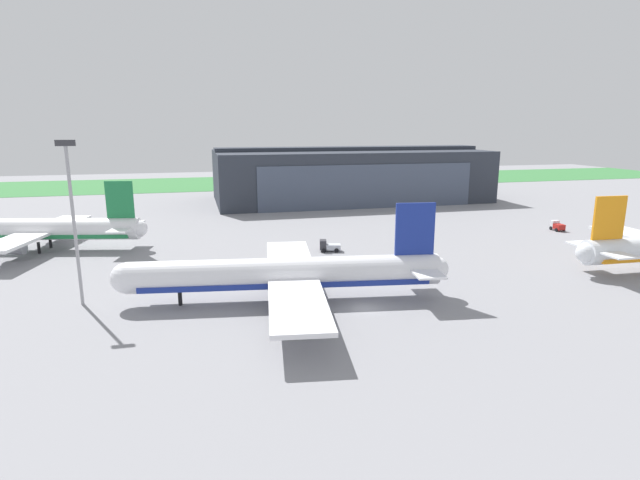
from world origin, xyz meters
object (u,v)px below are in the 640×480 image
at_px(baggage_tug, 557,226).
at_px(fuel_bowser, 329,246).
at_px(maintenance_hangar, 349,175).
at_px(airliner_near_left, 286,274).
at_px(airliner_far_left, 34,230).
at_px(apron_light_mast, 73,213).

xyz_separation_m(baggage_tug, fuel_bowser, (-57.99, -6.40, -0.03)).
distance_m(maintenance_hangar, airliner_near_left, 101.98).
height_order(maintenance_hangar, baggage_tug, maintenance_hangar).
bearing_deg(airliner_far_left, fuel_bowser, -14.83).
distance_m(maintenance_hangar, airliner_far_left, 97.34).
bearing_deg(airliner_near_left, apron_light_mast, 168.36).
bearing_deg(maintenance_hangar, fuel_bowser, -110.66).
height_order(airliner_far_left, apron_light_mast, apron_light_mast).
xyz_separation_m(maintenance_hangar, fuel_bowser, (-25.47, -67.57, -7.29)).
bearing_deg(apron_light_mast, baggage_tug, 15.39).
xyz_separation_m(airliner_far_left, apron_light_mast, (15.14, -35.80, 8.73)).
bearing_deg(airliner_near_left, baggage_tug, 24.79).
distance_m(baggage_tug, apron_light_mast, 103.51).
distance_m(maintenance_hangar, apron_light_mast, 110.83).
xyz_separation_m(maintenance_hangar, apron_light_mast, (-66.62, -88.46, 4.56)).
bearing_deg(airliner_far_left, maintenance_hangar, 32.79).
relative_size(airliner_far_left, fuel_bowser, 9.85).
relative_size(maintenance_hangar, airliner_near_left, 1.88).
distance_m(maintenance_hangar, fuel_bowser, 72.58).
xyz_separation_m(airliner_far_left, baggage_tug, (114.28, -8.51, -3.10)).
relative_size(airliner_near_left, baggage_tug, 13.01).
xyz_separation_m(baggage_tug, apron_light_mast, (-99.14, -27.29, 11.83)).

